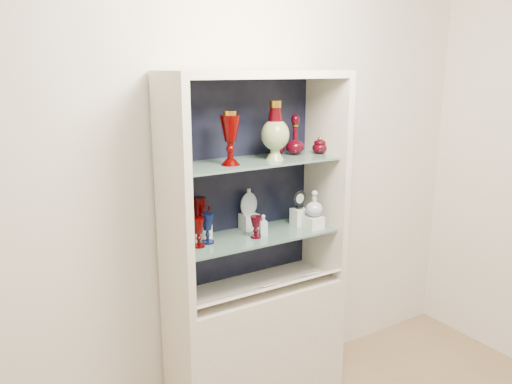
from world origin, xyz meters
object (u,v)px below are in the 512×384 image
cobalt_goblet (207,229)px  ruby_goblet_tall (198,232)px  ruby_goblet_small (256,227)px  lidded_bowl (320,145)px  flat_flask (249,201)px  ruby_pitcher (200,211)px  cameo_medallion (299,199)px  ruby_decanter_b (277,137)px  pedestal_lamp_right (230,138)px  clear_square_bottle (263,225)px  enamel_urn (275,130)px  clear_round_decanter (314,204)px  ruby_decanter_a (295,132)px  pedestal_lamp_left (181,141)px

cobalt_goblet → ruby_goblet_tall: 0.07m
ruby_goblet_tall → ruby_goblet_small: 0.33m
ruby_goblet_tall → lidded_bowl: bearing=0.2°
flat_flask → ruby_pitcher: bearing=177.3°
flat_flask → cameo_medallion: (0.29, -0.09, -0.01)m
ruby_decanter_b → pedestal_lamp_right: bearing=-160.5°
lidded_bowl → cobalt_goblet: lidded_bowl is taller
ruby_goblet_tall → clear_square_bottle: ruby_goblet_tall is taller
enamel_urn → ruby_goblet_small: 0.53m
ruby_goblet_small → ruby_pitcher: bearing=149.1°
lidded_bowl → clear_round_decanter: (-0.08, -0.07, -0.33)m
enamel_urn → flat_flask: bearing=119.0°
flat_flask → enamel_urn: bearing=-63.4°
cameo_medallion → ruby_decanter_b: bearing=141.7°
ruby_decanter_a → clear_round_decanter: (0.06, -0.11, -0.41)m
ruby_goblet_small → clear_square_bottle: (0.06, 0.01, -0.00)m
ruby_pitcher → lidded_bowl: bearing=-4.1°
enamel_urn → cameo_medallion: bearing=14.2°
pedestal_lamp_right → enamel_urn: bearing=2.2°
lidded_bowl → flat_flask: (-0.41, 0.12, -0.30)m
pedestal_lamp_right → cameo_medallion: 0.64m
pedestal_lamp_left → lidded_bowl: bearing=-4.2°
ruby_decanter_b → cobalt_goblet: 0.66m
pedestal_lamp_right → clear_round_decanter: (0.53, -0.03, -0.41)m
ruby_decanter_b → ruby_pitcher: size_ratio=1.38×
clear_square_bottle → lidded_bowl: bearing=3.3°
pedestal_lamp_left → ruby_goblet_small: bearing=-14.6°
enamel_urn → ruby_decanter_b: 0.17m
pedestal_lamp_right → ruby_pitcher: size_ratio=1.85×
lidded_bowl → cobalt_goblet: 0.82m
ruby_pitcher → ruby_goblet_small: bearing=-25.5°
ruby_goblet_tall → clear_round_decanter: bearing=-5.3°
enamel_urn → ruby_pitcher: size_ratio=2.12×
cobalt_goblet → ruby_decanter_b: bearing=8.4°
pedestal_lamp_right → ruby_decanter_b: bearing=19.5°
pedestal_lamp_right → ruby_pitcher: bearing=124.7°
ruby_goblet_small → flat_flask: bearing=72.8°
ruby_pitcher → pedestal_lamp_right: bearing=-50.0°
ruby_pitcher → clear_square_bottle: bearing=-18.9°
lidded_bowl → pedestal_lamp_right: bearing=-176.5°
ruby_decanter_a → enamel_urn: bearing=-158.8°
ruby_goblet_tall → ruby_goblet_small: bearing=-5.8°
ruby_goblet_small → ruby_pitcher: ruby_pitcher is taller
pedestal_lamp_right → ruby_decanter_a: bearing=10.0°
pedestal_lamp_left → flat_flask: (0.43, 0.06, -0.38)m
ruby_decanter_b → ruby_goblet_tall: ruby_decanter_b is taller
enamel_urn → ruby_pitcher: 0.59m
ruby_goblet_tall → clear_round_decanter: 0.71m
ruby_decanter_a → lidded_bowl: bearing=-17.1°
pedestal_lamp_right → cameo_medallion: bearing=7.4°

